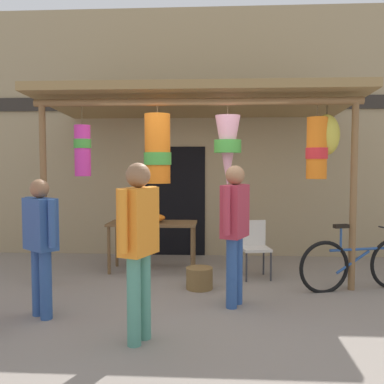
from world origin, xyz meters
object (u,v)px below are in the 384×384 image
Objects in this scene: display_table at (153,228)px; customer_foreground at (41,237)px; folding_chair at (254,244)px; vendor_in_orange at (139,237)px; flower_heap_on_table at (147,218)px; wicker_basket_by_table at (199,278)px; passerby_at_right at (235,223)px; parked_bicycle at (359,264)px.

customer_foreground is at bearing -113.29° from display_table.
vendor_in_orange reaches higher than folding_chair.
folding_chair is at bearing -10.12° from display_table.
flower_heap_on_table is 1.44m from wicker_basket_by_table.
passerby_at_right is (1.31, -1.59, 0.14)m from flower_heap_on_table.
vendor_in_orange reaches higher than flower_heap_on_table.
passerby_at_right reaches higher than flower_heap_on_table.
passerby_at_right is at bearing -50.62° from flower_heap_on_table.
folding_chair is at bearing 75.62° from passerby_at_right.
wicker_basket_by_table is at bearing 34.90° from customer_foreground.
vendor_in_orange reaches higher than wicker_basket_by_table.
passerby_at_right reaches higher than parked_bicycle.
flower_heap_on_table is at bearing 133.07° from wicker_basket_by_table.
parked_bicycle reaches higher than wicker_basket_by_table.
vendor_in_orange reaches higher than customer_foreground.
flower_heap_on_table is 0.39× the size of customer_foreground.
wicker_basket_by_table is at bearing -46.93° from flower_heap_on_table.
flower_heap_on_table is 2.26m from customer_foreground.
folding_chair is 3.11m from customer_foreground.
passerby_at_right is at bearing -52.87° from display_table.
flower_heap_on_table is 2.07m from passerby_at_right.
wicker_basket_by_table is 2.15m from parked_bicycle.
display_table reaches higher than wicker_basket_by_table.
flower_heap_on_table is 0.71× the size of folding_chair.
display_table is at bearing 169.88° from folding_chair.
display_table is 1.60m from folding_chair.
folding_chair is 0.50× the size of passerby_at_right.
flower_heap_on_table is 1.66× the size of wicker_basket_by_table.
vendor_in_orange is 1.45m from passerby_at_right.
customer_foreground is 2.20m from passerby_at_right.
vendor_in_orange is 1.34m from customer_foreground.
folding_chair is at bearing 36.63° from customer_foreground.
flower_heap_on_table is 0.36× the size of passerby_at_right.
parked_bicycle is (3.00, -0.84, -0.50)m from flower_heap_on_table.
customer_foreground is (-0.83, -2.10, 0.05)m from flower_heap_on_table.
parked_bicycle is at bearing 24.05° from passerby_at_right.
wicker_basket_by_table is (-0.79, -0.66, -0.36)m from folding_chair.
flower_heap_on_table is at bearing 97.72° from vendor_in_orange.
folding_chair is at bearing 40.09° from wicker_basket_by_table.
display_table is at bearing 66.71° from customer_foreground.
parked_bicycle is at bearing -16.37° from display_table.
flower_heap_on_table is at bearing 129.38° from passerby_at_right.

